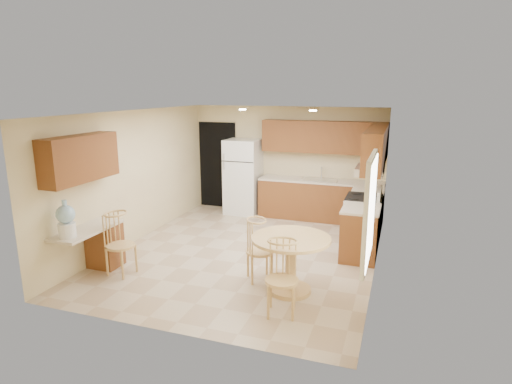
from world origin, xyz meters
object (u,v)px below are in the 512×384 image
(dining_table, at_px, (291,256))
(chair_table_a, at_px, (258,246))
(stove, at_px, (363,220))
(water_crock, at_px, (66,220))
(chair_table_b, at_px, (280,274))
(refrigerator, at_px, (243,177))
(chair_desk, at_px, (116,240))

(dining_table, xyz_separation_m, chair_table_a, (-0.55, 0.16, 0.04))
(stove, height_order, water_crock, water_crock)
(dining_table, xyz_separation_m, chair_table_b, (0.05, -0.74, 0.06))
(refrigerator, distance_m, water_crock, 4.62)
(chair_table_b, height_order, water_crock, water_crock)
(dining_table, height_order, chair_table_b, chair_table_b)
(dining_table, bearing_deg, water_crock, -164.67)
(chair_table_b, bearing_deg, chair_table_a, -67.57)
(chair_table_b, distance_m, water_crock, 3.22)
(stove, xyz_separation_m, dining_table, (-0.79, -2.42, 0.08))
(dining_table, relative_size, chair_desk, 1.13)
(stove, height_order, chair_table_a, stove)
(refrigerator, bearing_deg, water_crock, -103.13)
(refrigerator, xyz_separation_m, chair_desk, (-0.60, -4.00, -0.27))
(chair_table_a, xyz_separation_m, water_crock, (-2.59, -1.02, 0.43))
(chair_table_a, bearing_deg, chair_desk, -108.38)
(refrigerator, height_order, stove, refrigerator)
(chair_table_a, relative_size, chair_table_b, 0.98)
(chair_table_b, bearing_deg, refrigerator, -75.19)
(chair_table_a, xyz_separation_m, chair_desk, (-2.14, -0.52, 0.02))
(refrigerator, height_order, chair_table_a, refrigerator)
(chair_table_a, distance_m, water_crock, 2.82)
(chair_table_a, relative_size, water_crock, 1.74)
(water_crock, bearing_deg, refrigerator, 76.87)
(refrigerator, distance_m, stove, 3.15)
(stove, height_order, chair_table_b, stove)
(chair_desk, bearing_deg, dining_table, 103.87)
(dining_table, relative_size, water_crock, 2.03)
(refrigerator, bearing_deg, stove, -22.99)
(refrigerator, height_order, water_crock, refrigerator)
(chair_desk, relative_size, water_crock, 1.79)
(stove, xyz_separation_m, chair_desk, (-3.47, -2.78, 0.14))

